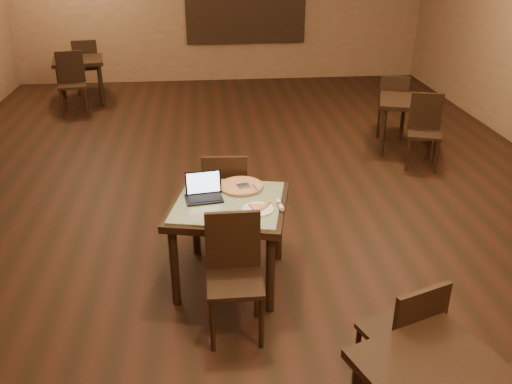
{
  "coord_description": "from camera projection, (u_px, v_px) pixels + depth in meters",
  "views": [
    {
      "loc": [
        -0.4,
        -6.01,
        2.74
      ],
      "look_at": [
        -0.01,
        -2.11,
        0.85
      ],
      "focal_mm": 38.0,
      "sensor_mm": 36.0,
      "label": 1
    }
  ],
  "objects": [
    {
      "name": "tiled_table",
      "position": [
        229.0,
        212.0,
        4.44
      ],
      "size": [
        1.1,
        1.1,
        0.76
      ],
      "rotation": [
        0.0,
        0.0,
        -0.22
      ],
      "color": "black",
      "rests_on": "ground"
    },
    {
      "name": "other_table_a_chair_near",
      "position": [
        425.0,
        126.0,
        6.83
      ],
      "size": [
        0.5,
        0.5,
        0.92
      ],
      "rotation": [
        0.0,
        0.0,
        -0.32
      ],
      "color": "black",
      "rests_on": "ground"
    },
    {
      "name": "ground",
      "position": [
        240.0,
        180.0,
        6.61
      ],
      "size": [
        10.0,
        10.0,
        0.0
      ],
      "primitive_type": "plane",
      "color": "black",
      "rests_on": "ground"
    },
    {
      "name": "other_table_b",
      "position": [
        79.0,
        67.0,
        9.32
      ],
      "size": [
        0.95,
        0.95,
        0.77
      ],
      "rotation": [
        0.0,
        0.0,
        0.17
      ],
      "color": "black",
      "rests_on": "ground"
    },
    {
      "name": "pizza_slice",
      "position": [
        258.0,
        208.0,
        4.24
      ],
      "size": [
        0.27,
        0.27,
        0.02
      ],
      "primitive_type": null,
      "rotation": [
        0.0,
        0.0,
        0.84
      ],
      "color": "beige",
      "rests_on": "plate"
    },
    {
      "name": "spatula",
      "position": [
        244.0,
        186.0,
        4.59
      ],
      "size": [
        0.16,
        0.28,
        0.01
      ],
      "primitive_type": "cube",
      "rotation": [
        0.0,
        0.0,
        0.23
      ],
      "color": "silver",
      "rests_on": "pizza_whole"
    },
    {
      "name": "mural",
      "position": [
        246.0,
        0.0,
        10.43
      ],
      "size": [
        2.34,
        0.05,
        1.64
      ],
      "color": "#235982",
      "rests_on": "wall_back"
    },
    {
      "name": "chair_main_near",
      "position": [
        234.0,
        268.0,
        3.94
      ],
      "size": [
        0.41,
        0.41,
        0.94
      ],
      "rotation": [
        0.0,
        0.0,
        -0.0
      ],
      "color": "black",
      "rests_on": "ground"
    },
    {
      "name": "other_table_c_chair_far",
      "position": [
        406.0,
        333.0,
        3.35
      ],
      "size": [
        0.49,
        0.49,
        0.89
      ],
      "rotation": [
        0.0,
        0.0,
        3.49
      ],
      "color": "black",
      "rests_on": "ground"
    },
    {
      "name": "other_table_b_chair_near",
      "position": [
        72.0,
        79.0,
        8.83
      ],
      "size": [
        0.5,
        0.5,
        1.0
      ],
      "rotation": [
        0.0,
        0.0,
        0.17
      ],
      "color": "black",
      "rests_on": "ground"
    },
    {
      "name": "plate",
      "position": [
        258.0,
        209.0,
        4.25
      ],
      "size": [
        0.25,
        0.25,
        0.01
      ],
      "primitive_type": "cylinder",
      "color": "white",
      "rests_on": "tiled_table"
    },
    {
      "name": "pizza_whole",
      "position": [
        241.0,
        186.0,
        4.61
      ],
      "size": [
        0.38,
        0.38,
        0.03
      ],
      "color": "beige",
      "rests_on": "pizza_pan"
    },
    {
      "name": "laptop",
      "position": [
        204.0,
        191.0,
        4.44
      ],
      "size": [
        0.32,
        0.27,
        0.2
      ],
      "rotation": [
        0.0,
        0.0,
        0.14
      ],
      "color": "black",
      "rests_on": "tiled_table"
    },
    {
      "name": "other_table_a_chair_far",
      "position": [
        393.0,
        102.0,
        7.8
      ],
      "size": [
        0.5,
        0.5,
        0.92
      ],
      "rotation": [
        0.0,
        0.0,
        2.82
      ],
      "color": "black",
      "rests_on": "ground"
    },
    {
      "name": "napkin_roll",
      "position": [
        280.0,
        205.0,
        4.3
      ],
      "size": [
        0.05,
        0.17,
        0.04
      ],
      "rotation": [
        0.0,
        0.0,
        0.1
      ],
      "color": "white",
      "rests_on": "tiled_table"
    },
    {
      "name": "chair_main_far",
      "position": [
        225.0,
        194.0,
        5.05
      ],
      "size": [
        0.43,
        0.43,
        0.95
      ],
      "rotation": [
        0.0,
        0.0,
        3.08
      ],
      "color": "black",
      "rests_on": "ground"
    },
    {
      "name": "pizza_pan",
      "position": [
        241.0,
        188.0,
        4.62
      ],
      "size": [
        0.36,
        0.36,
        0.01
      ],
      "primitive_type": "cylinder",
      "color": "silver",
      "rests_on": "tiled_table"
    },
    {
      "name": "other_table_b_chair_far",
      "position": [
        86.0,
        64.0,
        9.88
      ],
      "size": [
        0.5,
        0.5,
        1.0
      ],
      "rotation": [
        0.0,
        0.0,
        3.31
      ],
      "color": "black",
      "rests_on": "ground"
    },
    {
      "name": "other_table_a",
      "position": [
        408.0,
        108.0,
        7.28
      ],
      "size": [
        0.96,
        0.96,
        0.71
      ],
      "rotation": [
        0.0,
        0.0,
        -0.32
      ],
      "color": "black",
      "rests_on": "ground"
    },
    {
      "name": "wall_back",
      "position": [
        220.0,
        3.0,
        10.44
      ],
      "size": [
        8.0,
        0.02,
        3.0
      ],
      "primitive_type": "cube",
      "color": "#876445",
      "rests_on": "ground"
    }
  ]
}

